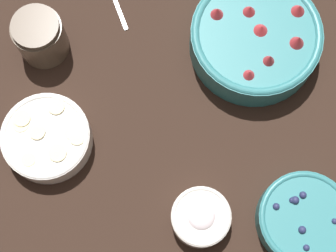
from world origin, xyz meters
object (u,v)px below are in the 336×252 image
object	(u,v)px
bowl_strawberries	(255,38)
bowl_blueberries	(304,219)
bowl_bananas	(47,138)
bowl_cream	(201,217)
jar_chocolate	(41,37)

from	to	relation	value
bowl_strawberries	bowl_blueberries	world-z (taller)	bowl_strawberries
bowl_strawberries	bowl_bananas	xyz separation A→B (m)	(0.31, 0.28, -0.01)
bowl_cream	jar_chocolate	size ratio (longest dim) A/B	1.10
bowl_strawberries	jar_chocolate	bearing A→B (deg)	15.73
bowl_blueberries	bowl_bananas	xyz separation A→B (m)	(0.47, -0.01, 0.00)
jar_chocolate	bowl_strawberries	bearing A→B (deg)	-164.27
bowl_blueberries	bowl_bananas	bearing A→B (deg)	-1.78
bowl_strawberries	bowl_blueberries	size ratio (longest dim) A/B	1.50
bowl_bananas	bowl_cream	size ratio (longest dim) A/B	1.53
jar_chocolate	bowl_blueberries	bearing A→B (deg)	160.66
bowl_strawberries	bowl_cream	xyz separation A→B (m)	(0.01, 0.35, -0.01)
bowl_strawberries	bowl_blueberries	distance (m)	0.34
bowl_strawberries	bowl_bananas	bearing A→B (deg)	42.18
bowl_strawberries	bowl_cream	world-z (taller)	bowl_strawberries
bowl_blueberries	jar_chocolate	bearing A→B (deg)	-19.34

